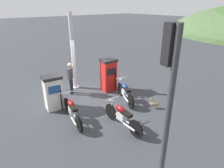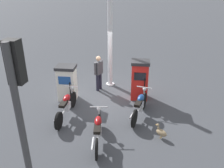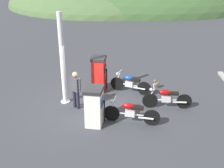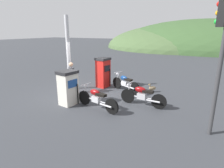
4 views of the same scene
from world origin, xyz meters
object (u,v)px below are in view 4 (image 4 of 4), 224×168
Objects in this scene: motorcycle_near_pump at (97,98)px; motorcycle_far_pump at (125,83)px; fuel_pump_near at (68,88)px; fuel_pump_far at (103,72)px; roadside_traffic_light at (220,47)px; motorcycle_extra at (142,95)px; canopy_support_pole at (69,55)px; wandering_duck at (152,88)px; attendant_person at (72,76)px.

motorcycle_far_pump reaches higher than motorcycle_near_pump.
fuel_pump_near reaches higher than motorcycle_far_pump.
fuel_pump_far is 6.33m from roadside_traffic_light.
motorcycle_far_pump is at bearing 146.00° from roadside_traffic_light.
motorcycle_extra is (1.51, 1.16, 0.04)m from motorcycle_near_pump.
roadside_traffic_light is (2.53, -1.19, 2.16)m from motorcycle_extra.
motorcycle_near_pump is 0.55× the size of canopy_support_pole.
motorcycle_extra reaches higher than wandering_duck.
canopy_support_pole is (-2.80, -0.99, 1.37)m from motorcycle_far_pump.
attendant_person is (-0.84, -1.67, 0.06)m from fuel_pump_far.
motorcycle_extra is (2.83, 1.29, -0.27)m from fuel_pump_near.
attendant_person is at bearing -150.61° from wandering_duck.
fuel_pump_near reaches higher than motorcycle_near_pump.
wandering_duck is at bearing 50.22° from fuel_pump_near.
motorcycle_extra is 4.45m from canopy_support_pole.
motorcycle_near_pump is at bearing 5.49° from fuel_pump_near.
fuel_pump_near is 5.68m from roadside_traffic_light.
motorcycle_extra is (1.42, -1.48, 0.02)m from motorcycle_far_pump.
wandering_duck is at bearing 66.01° from motorcycle_near_pump.
canopy_support_pole reaches higher than fuel_pump_far.
motorcycle_extra is at bearing -30.21° from fuel_pump_far.
motorcycle_extra is 2.00m from wandering_duck.
motorcycle_extra is at bearing 0.41° from attendant_person.
attendant_person reaches higher than motorcycle_extra.
fuel_pump_far is at bearing 115.22° from motorcycle_near_pump.
motorcycle_far_pump is 3.91× the size of wandering_duck.
fuel_pump_near is 0.80× the size of motorcycle_far_pump.
roadside_traffic_light is (2.64, -3.17, 2.42)m from wandering_duck.
fuel_pump_far is 3.13m from motorcycle_near_pump.
motorcycle_far_pump is at bearing 133.93° from motorcycle_extra.
roadside_traffic_light is at bearing -34.00° from motorcycle_far_pump.
motorcycle_near_pump is 1.04× the size of motorcycle_extra.
attendant_person is 4.14m from wandering_duck.
roadside_traffic_light reaches higher than motorcycle_far_pump.
motorcycle_extra is at bearing -46.07° from motorcycle_far_pump.
fuel_pump_far is 3.51× the size of wandering_duck.
motorcycle_extra is 1.28× the size of attendant_person.
fuel_pump_far is 0.78× the size of motorcycle_near_pump.
motorcycle_far_pump is at bearing -159.03° from wandering_duck.
canopy_support_pole is (-6.74, 1.67, -0.81)m from roadside_traffic_light.
roadside_traffic_light reaches higher than fuel_pump_near.
attendant_person is at bearing -116.56° from fuel_pump_far.
wandering_duck is (3.56, 2.00, -0.67)m from attendant_person.
canopy_support_pole is (-4.22, 0.49, 1.35)m from motorcycle_extra.
motorcycle_extra is at bearing -86.84° from wandering_duck.
fuel_pump_near is 1.36m from motorcycle_near_pump.
motorcycle_far_pump is (0.09, 2.64, 0.02)m from motorcycle_near_pump.
fuel_pump_near is 0.90× the size of fuel_pump_far.
motorcycle_near_pump is 2.48m from attendant_person.
roadside_traffic_light reaches higher than attendant_person.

